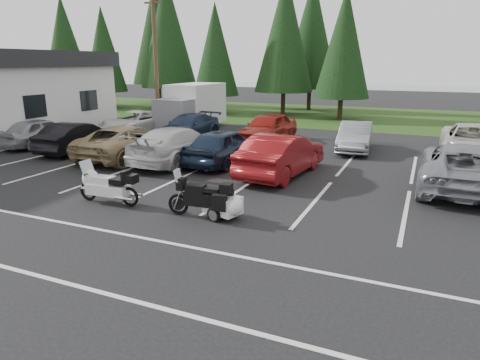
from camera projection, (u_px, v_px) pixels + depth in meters
name	position (u px, v px, depth m)	size (l,w,h in m)	color
ground	(209.00, 199.00, 13.80)	(120.00, 120.00, 0.00)	black
grass_strip	(345.00, 116.00, 34.99)	(80.00, 16.00, 0.01)	#1E3A12
lake_water	(413.00, 93.00, 60.82)	(70.00, 50.00, 0.02)	slate
utility_pole	(155.00, 55.00, 27.01)	(1.60, 0.26, 9.00)	#473321
box_truck	(189.00, 107.00, 27.54)	(2.40, 5.60, 2.90)	silver
stall_markings	(235.00, 183.00, 15.56)	(32.00, 16.00, 0.01)	silver
conifer_0	(64.00, 42.00, 42.83)	(4.58, 4.58, 10.66)	#332316
conifer_1	(104.00, 50.00, 39.59)	(3.96, 3.96, 9.22)	#332316
conifer_2	(167.00, 31.00, 38.27)	(5.10, 5.10, 11.89)	#332316
conifer_3	(215.00, 50.00, 35.35)	(3.87, 3.87, 9.02)	#332316
conifer_4	(285.00, 33.00, 34.22)	(4.80, 4.80, 11.17)	#332316
conifer_5	(344.00, 43.00, 31.38)	(4.14, 4.14, 9.63)	#332316
conifer_back_a	(157.00, 32.00, 43.46)	(5.28, 5.28, 12.30)	#332316
conifer_back_b	(312.00, 33.00, 37.83)	(4.97, 4.97, 11.58)	#332316
car_near_0	(42.00, 132.00, 22.34)	(1.76, 4.37, 1.49)	#9A9A9F
car_near_1	(77.00, 137.00, 20.86)	(1.55, 4.46, 1.47)	black
car_near_2	(128.00, 142.00, 19.53)	(2.52, 5.47, 1.52)	#8D7852
car_near_3	(178.00, 145.00, 18.63)	(2.19, 5.40, 1.57)	silver
car_near_4	(223.00, 146.00, 18.37)	(1.83, 4.55, 1.55)	#152136
car_near_5	(282.00, 155.00, 16.49)	(1.74, 4.98, 1.64)	maroon
car_near_6	(463.00, 167.00, 14.66)	(2.67, 5.80, 1.61)	gray
car_far_0	(135.00, 123.00, 25.98)	(2.35, 5.10, 1.42)	white
car_far_1	(188.00, 127.00, 24.47)	(1.95, 4.80, 1.39)	#19263E
car_far_2	(268.00, 128.00, 23.26)	(1.91, 4.74, 1.62)	maroon
car_far_3	(355.00, 137.00, 21.18)	(1.48, 4.26, 1.40)	slate
car_far_4	(473.00, 143.00, 19.10)	(2.63, 5.70, 1.58)	beige
touring_motorcycle	(108.00, 183.00, 13.20)	(2.42, 0.75, 1.34)	silver
cargo_trailer	(223.00, 207.00, 12.03)	(1.43, 0.81, 0.66)	white
adventure_motorcycle	(201.00, 194.00, 12.00)	(2.26, 0.79, 1.38)	black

